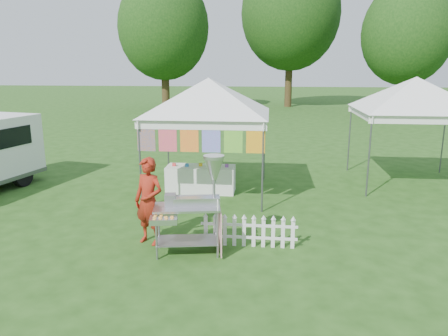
# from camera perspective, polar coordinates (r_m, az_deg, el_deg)

# --- Properties ---
(ground) EXTENTS (120.00, 120.00, 0.00)m
(ground) POSITION_cam_1_polar(r_m,az_deg,el_deg) (8.39, -5.22, -10.02)
(ground) COLOR #214714
(ground) RESTS_ON ground
(canopy_main) EXTENTS (4.24, 4.24, 3.45)m
(canopy_main) POSITION_cam_1_polar(r_m,az_deg,el_deg) (11.15, -2.06, 11.65)
(canopy_main) COLOR #59595E
(canopy_main) RESTS_ON ground
(canopy_right) EXTENTS (4.24, 4.24, 3.45)m
(canopy_right) POSITION_cam_1_polar(r_m,az_deg,el_deg) (13.16, 23.89, 10.83)
(canopy_right) COLOR #59595E
(canopy_right) RESTS_ON ground
(tree_left) EXTENTS (6.40, 6.40, 9.53)m
(tree_left) POSITION_cam_1_polar(r_m,az_deg,el_deg) (32.53, -7.88, 17.72)
(tree_left) COLOR #362813
(tree_left) RESTS_ON ground
(tree_mid) EXTENTS (7.60, 7.60, 11.52)m
(tree_mid) POSITION_cam_1_polar(r_m,az_deg,el_deg) (35.78, 8.72, 19.38)
(tree_mid) COLOR #362813
(tree_mid) RESTS_ON ground
(tree_right) EXTENTS (5.60, 5.60, 8.42)m
(tree_right) POSITION_cam_1_polar(r_m,az_deg,el_deg) (30.79, 22.77, 15.87)
(tree_right) COLOR #362813
(tree_right) RESTS_ON ground
(donut_cart) EXTENTS (1.30, 1.06, 1.79)m
(donut_cart) POSITION_cam_1_polar(r_m,az_deg,el_deg) (7.69, -3.49, -3.84)
(donut_cart) COLOR gray
(donut_cart) RESTS_ON ground
(vendor) EXTENTS (0.71, 0.60, 1.66)m
(vendor) POSITION_cam_1_polar(r_m,az_deg,el_deg) (8.31, -9.79, -4.29)
(vendor) COLOR maroon
(vendor) RESTS_ON ground
(picket_fence) EXTENTS (1.80, 0.04, 0.56)m
(picket_fence) POSITION_cam_1_polar(r_m,az_deg,el_deg) (8.21, 3.26, -8.35)
(picket_fence) COLOR white
(picket_fence) RESTS_ON ground
(display_table) EXTENTS (1.80, 0.70, 0.70)m
(display_table) POSITION_cam_1_polar(r_m,az_deg,el_deg) (11.63, -3.05, -1.44)
(display_table) COLOR white
(display_table) RESTS_ON ground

